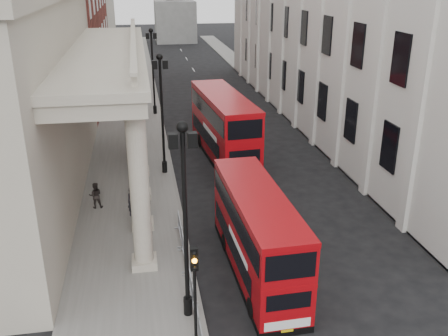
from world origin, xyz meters
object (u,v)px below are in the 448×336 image
(lamp_post_north, at_px, (153,66))
(pedestrian_a, at_px, (133,201))
(bus_far, at_px, (224,125))
(pedestrian_b, at_px, (95,195))
(traffic_light, at_px, (195,280))
(lamp_post_mid, at_px, (162,106))
(bus_near, at_px, (257,232))
(lamp_post_south, at_px, (185,210))
(pedestrian_c, at_px, (132,151))

(lamp_post_north, distance_m, pedestrian_a, 22.88)
(bus_far, bearing_deg, pedestrian_b, -143.97)
(pedestrian_b, bearing_deg, traffic_light, 109.24)
(lamp_post_mid, xyz_separation_m, traffic_light, (0.10, -18.02, -1.80))
(lamp_post_north, height_order, pedestrian_a, lamp_post_north)
(bus_near, bearing_deg, pedestrian_a, 128.61)
(bus_far, height_order, pedestrian_b, bus_far)
(lamp_post_south, relative_size, bus_far, 0.73)
(lamp_post_mid, relative_size, bus_near, 0.87)
(traffic_light, height_order, pedestrian_b, traffic_light)
(lamp_post_north, distance_m, traffic_light, 34.07)
(lamp_post_mid, bearing_deg, pedestrian_b, -131.21)
(lamp_post_mid, distance_m, bus_far, 6.01)
(lamp_post_mid, bearing_deg, pedestrian_c, 132.20)
(traffic_light, relative_size, pedestrian_a, 2.47)
(pedestrian_b, xyz_separation_m, pedestrian_c, (2.19, 7.48, 0.10))
(lamp_post_north, height_order, pedestrian_b, lamp_post_north)
(lamp_post_north, bearing_deg, pedestrian_c, -99.30)
(lamp_post_mid, xyz_separation_m, bus_far, (4.73, 2.86, -2.37))
(pedestrian_a, relative_size, pedestrian_c, 0.96)
(lamp_post_north, xyz_separation_m, pedestrian_c, (-2.22, -13.55, -3.89))
(bus_near, height_order, pedestrian_c, bus_near)
(pedestrian_b, bearing_deg, lamp_post_south, 112.00)
(lamp_post_mid, height_order, lamp_post_north, same)
(bus_far, height_order, pedestrian_a, bus_far)
(bus_far, distance_m, pedestrian_a, 11.70)
(bus_far, height_order, pedestrian_c, bus_far)
(bus_near, distance_m, bus_far, 16.13)
(traffic_light, relative_size, pedestrian_c, 2.39)
(traffic_light, bearing_deg, bus_far, 77.50)
(bus_near, height_order, pedestrian_a, bus_near)
(pedestrian_c, bearing_deg, lamp_post_south, -50.50)
(traffic_light, xyz_separation_m, bus_far, (4.63, 20.88, -0.56))
(pedestrian_a, relative_size, pedestrian_b, 1.08)
(lamp_post_mid, relative_size, pedestrian_c, 4.62)
(lamp_post_south, distance_m, traffic_light, 2.71)
(lamp_post_mid, relative_size, pedestrian_a, 4.79)
(pedestrian_c, bearing_deg, bus_far, 36.02)
(pedestrian_b, bearing_deg, pedestrian_a, 147.68)
(lamp_post_mid, bearing_deg, pedestrian_a, -109.05)
(bus_near, bearing_deg, pedestrian_b, 132.47)
(lamp_post_mid, bearing_deg, lamp_post_north, 90.00)
(lamp_post_north, bearing_deg, bus_near, -83.07)
(lamp_post_north, height_order, traffic_light, lamp_post_north)
(lamp_post_mid, xyz_separation_m, pedestrian_a, (-2.22, -6.43, -3.92))
(pedestrian_a, height_order, pedestrian_b, pedestrian_a)
(lamp_post_mid, distance_m, bus_near, 13.97)
(lamp_post_south, distance_m, bus_near, 5.30)
(pedestrian_a, bearing_deg, bus_near, -73.16)
(lamp_post_mid, relative_size, bus_far, 0.73)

